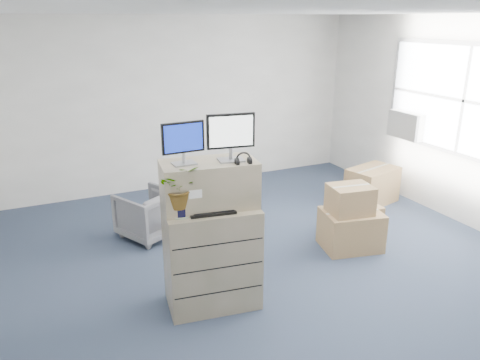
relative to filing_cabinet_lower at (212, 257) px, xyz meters
name	(u,v)px	position (x,y,z in m)	size (l,w,h in m)	color
ground	(288,279)	(0.92, 0.06, -0.52)	(7.00, 7.00, 0.00)	#29324A
wall_back	(184,104)	(0.92, 3.57, 0.88)	(6.00, 0.02, 2.80)	beige
window	(466,101)	(3.87, 0.56, 1.18)	(0.07, 2.72, 1.52)	gray
ac_unit	(407,125)	(3.79, 1.46, 0.68)	(0.24, 0.60, 0.40)	silver
filing_cabinet_lower	(212,257)	(0.00, 0.00, 0.00)	(0.89, 0.54, 1.04)	#857D5B
filing_cabinet_upper	(209,184)	(0.01, 0.05, 0.74)	(0.89, 0.45, 0.45)	#857D5B
monitor_left	(183,141)	(-0.23, 0.06, 1.18)	(0.40, 0.16, 0.39)	#99999E
monitor_right	(231,135)	(0.21, -0.02, 1.21)	(0.45, 0.21, 0.44)	#99999E
headphones	(243,160)	(0.27, -0.15, 1.00)	(0.14, 0.14, 0.02)	black
keyboard	(212,212)	(-0.04, -0.12, 0.53)	(0.43, 0.18, 0.02)	black
mouse	(252,205)	(0.36, -0.14, 0.54)	(0.09, 0.06, 0.03)	silver
water_bottle	(222,192)	(0.13, 0.04, 0.65)	(0.07, 0.07, 0.26)	gray
phone_dock	(208,204)	(-0.03, 0.01, 0.56)	(0.06, 0.06, 0.13)	silver
external_drive	(245,195)	(0.40, 0.09, 0.55)	(0.21, 0.16, 0.06)	black
tissue_box	(239,189)	(0.33, 0.09, 0.63)	(0.25, 0.12, 0.09)	#4085DA
potted_plant	(179,192)	(-0.32, -0.05, 0.75)	(0.37, 0.41, 0.40)	#9CAE8C
office_chair	(148,212)	(-0.20, 1.78, -0.18)	(0.67, 0.62, 0.69)	#56555A
cardboard_boxes	(361,205)	(2.55, 0.89, -0.22)	(2.09, 1.79, 0.83)	#997D49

